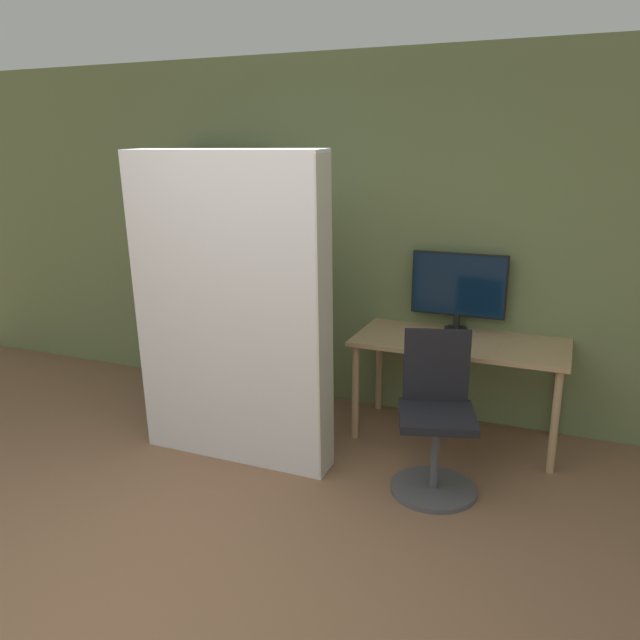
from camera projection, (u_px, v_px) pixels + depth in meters
The scene contains 6 objects.
wall_back at pixel (347, 237), 4.84m from camera, with size 8.00×0.06×2.70m.
desk at pixel (460, 352), 4.34m from camera, with size 1.45×0.69×0.73m.
monitor at pixel (458, 287), 4.47m from camera, with size 0.68×0.17×0.57m.
office_chair at pixel (436, 427), 3.73m from camera, with size 0.55×0.55×0.96m.
bookshelf at pixel (216, 272), 5.20m from camera, with size 0.79×0.31×2.00m.
mattress_near at pixel (231, 313), 3.95m from camera, with size 1.31×0.31×2.01m.
Camera 1 is at (1.65, -1.62, 2.01)m, focal length 35.00 mm.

